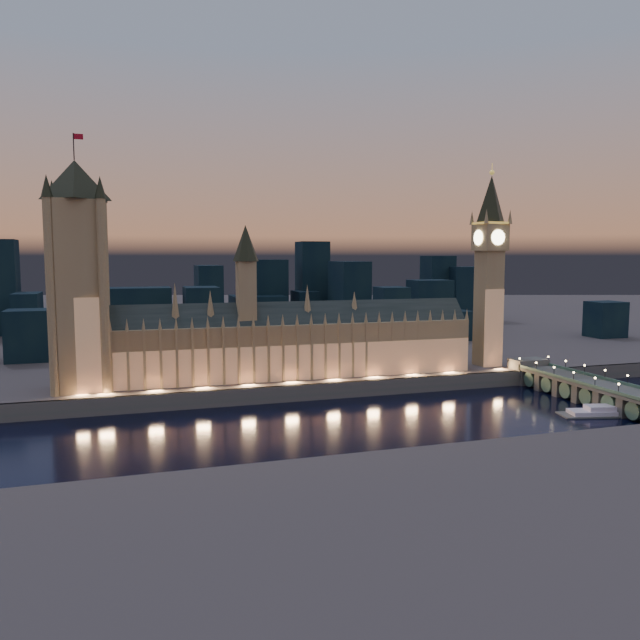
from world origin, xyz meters
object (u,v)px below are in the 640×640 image
object	(u,v)px
palace_of_westminster	(284,342)
river_boat	(615,412)
elizabeth_tower	(490,254)
victoria_tower	(78,265)
westminster_bridge	(590,390)

from	to	relation	value
palace_of_westminster	river_boat	world-z (taller)	palace_of_westminster
elizabeth_tower	river_boat	size ratio (longest dim) A/B	2.24
palace_of_westminster	victoria_tower	bearing A→B (deg)	179.89
palace_of_westminster	victoria_tower	size ratio (longest dim) A/B	1.71
victoria_tower	westminster_bridge	bearing A→B (deg)	-15.62
palace_of_westminster	river_boat	size ratio (longest dim) A/B	3.97
palace_of_westminster	elizabeth_tower	xyz separation A→B (m)	(120.59, 0.19, 45.29)
westminster_bridge	river_boat	size ratio (longest dim) A/B	2.22
westminster_bridge	river_boat	world-z (taller)	westminster_bridge
victoria_tower	river_boat	xyz separation A→B (m)	(226.99, -89.38, -64.96)
victoria_tower	elizabeth_tower	world-z (taller)	victoria_tower
victoria_tower	elizabeth_tower	distance (m)	218.06
westminster_bridge	victoria_tower	bearing A→B (deg)	164.38
elizabeth_tower	westminster_bridge	world-z (taller)	elizabeth_tower
river_boat	elizabeth_tower	bearing A→B (deg)	95.74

